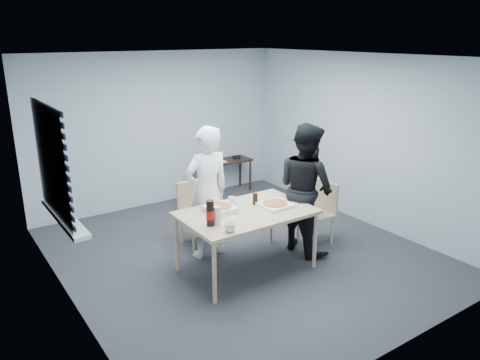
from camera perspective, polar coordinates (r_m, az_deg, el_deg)
room at (r=5.47m, az=-21.64°, el=1.08°), size 5.00×5.00×5.00m
dining_table at (r=5.76m, az=0.80°, el=-4.38°), size 1.61×1.02×0.78m
chair_far at (r=6.63m, az=-5.57°, el=-3.43°), size 0.42×0.42×0.89m
chair_right at (r=6.70m, az=9.79°, el=-3.40°), size 0.42×0.42×0.89m
person_white at (r=6.10m, az=-4.03°, el=-1.54°), size 0.65×0.42×1.77m
person_black at (r=6.32m, az=8.01°, el=-1.00°), size 0.47×0.86×1.77m
side_table at (r=8.70m, az=-1.65°, el=1.93°), size 0.93×0.41×0.62m
stool at (r=7.81m, az=-4.64°, el=-1.56°), size 0.32×0.32×0.44m
backpack at (r=7.71m, az=-4.65°, el=0.46°), size 0.26×0.19×0.37m
pizza_box_a at (r=5.71m, az=-2.45°, el=-3.53°), size 0.34×0.34×0.08m
pizza_box_b at (r=5.91m, az=4.30°, el=-3.01°), size 0.36×0.36×0.05m
mug_a at (r=5.15m, az=-1.26°, el=-5.81°), size 0.17×0.17×0.10m
mug_b at (r=5.97m, az=-0.99°, el=-2.52°), size 0.10×0.10×0.09m
cola_glass at (r=5.94m, az=1.86°, el=-2.35°), size 0.08×0.08×0.14m
soda_bottle at (r=5.29m, az=-3.66°, el=-4.10°), size 0.09×0.09×0.30m
plastic_cups at (r=5.33m, az=-2.81°, el=-4.35°), size 0.10×0.10×0.21m
rubber_band at (r=5.66m, az=4.86°, el=-4.18°), size 0.06×0.06×0.00m
papers at (r=8.61m, az=-2.54°, el=2.31°), size 0.25×0.31×0.00m
black_box at (r=8.78m, az=-0.44°, el=2.81°), size 0.15×0.14×0.05m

